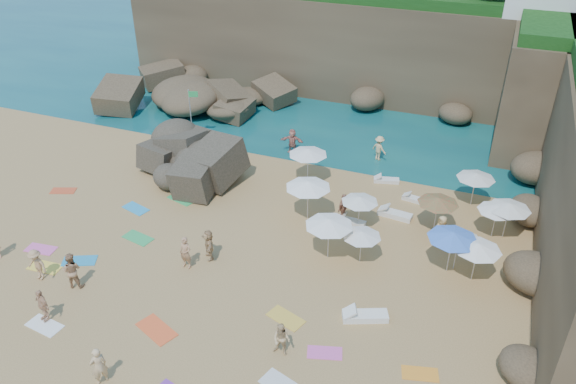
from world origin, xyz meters
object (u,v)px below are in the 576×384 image
(person_stand_4, at_px, (441,230))
(person_stand_6, at_px, (99,366))
(person_stand_1, at_px, (72,270))
(parasol_1, at_px, (308,152))
(rock_outcrop, at_px, (189,171))
(parasol_2, at_px, (476,176))
(flag_pole, at_px, (191,108))
(person_stand_5, at_px, (292,141))
(lounger_0, at_px, (386,180))
(parasol_0, at_px, (308,184))
(person_stand_2, at_px, (379,148))
(person_stand_3, at_px, (343,208))

(person_stand_4, height_order, person_stand_6, person_stand_6)
(person_stand_1, relative_size, person_stand_6, 1.06)
(parasol_1, bearing_deg, person_stand_1, -117.53)
(rock_outcrop, relative_size, parasol_2, 3.25)
(flag_pole, xyz_separation_m, person_stand_5, (7.51, 0.51, -1.51))
(lounger_0, distance_m, person_stand_1, 19.33)
(person_stand_4, bearing_deg, parasol_0, -135.82)
(parasol_1, relative_size, person_stand_1, 1.29)
(parasol_0, xyz_separation_m, person_stand_2, (2.09, 8.48, -1.36))
(person_stand_6, bearing_deg, parasol_2, 178.45)
(person_stand_4, bearing_deg, person_stand_1, -106.10)
(person_stand_2, relative_size, person_stand_3, 1.02)
(parasol_2, bearing_deg, person_stand_5, 168.74)
(parasol_1, bearing_deg, parasol_2, 5.79)
(parasol_0, height_order, parasol_1, parasol_0)
(parasol_1, xyz_separation_m, person_stand_6, (-2.23, -17.83, -1.22))
(rock_outcrop, xyz_separation_m, flag_pole, (-2.15, 4.51, 2.39))
(lounger_0, xyz_separation_m, person_stand_5, (-7.07, 1.70, 0.75))
(person_stand_4, bearing_deg, person_stand_2, 164.79)
(rock_outcrop, xyz_separation_m, person_stand_1, (0.66, -12.00, 0.95))
(person_stand_4, bearing_deg, flag_pole, -157.57)
(flag_pole, distance_m, parasol_2, 19.95)
(person_stand_2, bearing_deg, person_stand_6, 102.33)
(parasol_1, bearing_deg, person_stand_4, -22.48)
(flag_pole, height_order, parasol_2, flag_pole)
(parasol_0, distance_m, person_stand_5, 8.42)
(flag_pole, relative_size, person_stand_4, 2.19)
(parasol_1, distance_m, person_stand_5, 4.38)
(rock_outcrop, distance_m, person_stand_1, 12.06)
(rock_outcrop, xyz_separation_m, parasol_0, (9.14, -2.38, 2.23))
(person_stand_2, height_order, person_stand_5, person_stand_5)
(parasol_0, bearing_deg, person_stand_2, 76.19)
(parasol_1, relative_size, person_stand_6, 1.36)
(person_stand_5, relative_size, person_stand_6, 0.97)
(rock_outcrop, relative_size, person_stand_5, 4.17)
(rock_outcrop, height_order, person_stand_5, person_stand_5)
(parasol_2, height_order, person_stand_1, parasol_2)
(lounger_0, bearing_deg, person_stand_4, -67.60)
(parasol_1, relative_size, person_stand_2, 1.40)
(rock_outcrop, bearing_deg, flag_pole, 115.52)
(person_stand_2, xyz_separation_m, person_stand_3, (-0.15, -7.96, -0.02))
(parasol_2, relative_size, person_stand_2, 1.28)
(person_stand_4, bearing_deg, person_stand_5, -170.59)
(lounger_0, relative_size, person_stand_3, 0.93)
(person_stand_1, height_order, person_stand_4, person_stand_1)
(rock_outcrop, xyz_separation_m, person_stand_5, (5.36, 5.02, 0.87))
(parasol_0, relative_size, lounger_0, 1.62)
(parasol_2, distance_m, person_stand_1, 22.43)
(flag_pole, distance_m, parasol_1, 10.32)
(flag_pole, xyz_separation_m, lounger_0, (14.58, -1.19, -2.26))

